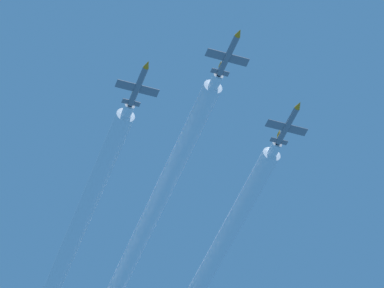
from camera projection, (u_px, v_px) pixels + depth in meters
jet_lead at (229, 54)px, 214.56m from camera, size 7.51×10.93×2.63m
jet_left_wingman at (288, 124)px, 222.79m from camera, size 7.51×10.93×2.63m
jet_right_wingman at (139, 85)px, 216.49m from camera, size 7.51×10.93×2.63m
smoke_trail_lead at (153, 211)px, 242.23m from camera, size 3.37×73.06×3.37m
smoke_trail_left_wingman at (210, 265)px, 249.85m from camera, size 3.37×71.20×3.37m
smoke_trail_right_wingman at (80, 222)px, 241.17m from camera, size 3.37×64.06×3.37m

